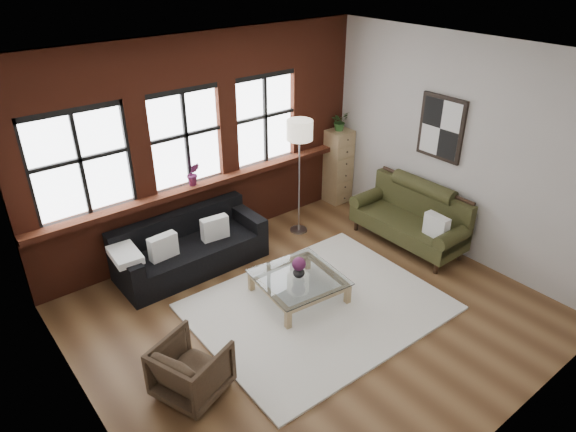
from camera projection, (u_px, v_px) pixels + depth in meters
floor at (311, 314)px, 6.64m from camera, size 5.50×5.50×0.00m
ceiling at (318, 61)px, 5.12m from camera, size 5.50×5.50×0.00m
wall_back at (203, 144)px, 7.59m from camera, size 5.50×0.00×5.50m
wall_front at (517, 313)px, 4.16m from camera, size 5.50×0.00×5.50m
wall_left at (71, 295)px, 4.37m from camera, size 0.00×5.00×5.00m
wall_right at (457, 149)px, 7.39m from camera, size 0.00×5.00×5.00m
brick_backwall at (205, 145)px, 7.55m from camera, size 5.50×0.12×3.20m
sill_ledge at (211, 181)px, 7.76m from camera, size 5.50×0.30×0.08m
window_left at (80, 165)px, 6.50m from camera, size 1.38×0.10×1.50m
window_mid at (185, 139)px, 7.32m from camera, size 1.38×0.10×1.50m
window_right at (264, 120)px, 8.09m from camera, size 1.38×0.10×1.50m
wall_poster at (441, 128)px, 7.46m from camera, size 0.05×0.74×0.94m
shag_rug at (318, 307)px, 6.73m from camera, size 3.14×2.49×0.03m
dark_sofa at (191, 245)px, 7.40m from camera, size 2.15×0.87×0.78m
pillow_a at (163, 247)px, 6.98m from camera, size 0.41×0.17×0.34m
pillow_b at (215, 228)px, 7.43m from camera, size 0.41×0.18×0.34m
vintage_settee at (408, 216)px, 7.92m from camera, size 0.83×1.87×1.00m
pillow_settee at (436, 226)px, 7.43m from camera, size 0.16×0.39×0.34m
armchair at (192, 369)px, 5.35m from camera, size 0.88×0.87×0.63m
coffee_table at (299, 287)px, 6.86m from camera, size 1.15×1.15×0.35m
vase at (299, 271)px, 6.73m from camera, size 0.20×0.20×0.16m
flowers at (299, 264)px, 6.68m from camera, size 0.18×0.18×0.18m
drawer_chest at (337, 166)px, 9.23m from camera, size 0.41×0.41×1.35m
potted_plant_top at (340, 121)px, 8.83m from camera, size 0.30×0.26×0.33m
floor_lamp at (299, 174)px, 8.04m from camera, size 0.40×0.40×2.04m
sill_plant at (193, 174)px, 7.47m from camera, size 0.24×0.22×0.35m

